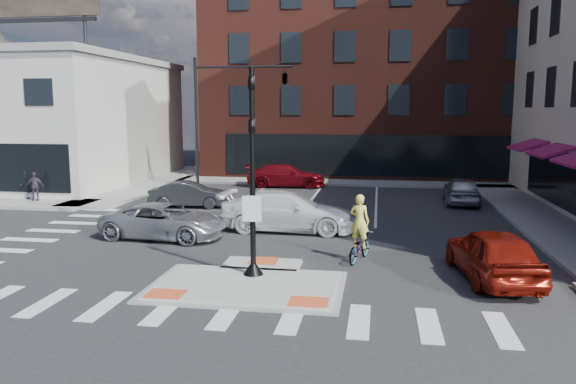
% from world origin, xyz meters
% --- Properties ---
extents(ground, '(120.00, 120.00, 0.00)m').
position_xyz_m(ground, '(0.00, 0.00, 0.00)').
color(ground, '#28282B').
rests_on(ground, ground).
extents(refuge_island, '(5.40, 4.65, 0.13)m').
position_xyz_m(refuge_island, '(0.00, -0.26, 0.05)').
color(refuge_island, gray).
rests_on(refuge_island, ground).
extents(sidewalk_nw, '(23.50, 20.50, 0.15)m').
position_xyz_m(sidewalk_nw, '(-16.76, 15.29, 0.08)').
color(sidewalk_nw, gray).
rests_on(sidewalk_nw, ground).
extents(sidewalk_e, '(3.00, 24.00, 0.15)m').
position_xyz_m(sidewalk_e, '(10.80, 10.00, 0.07)').
color(sidewalk_e, gray).
rests_on(sidewalk_e, ground).
extents(sidewalk_n, '(26.00, 3.00, 0.15)m').
position_xyz_m(sidewalk_n, '(3.00, 22.00, 0.07)').
color(sidewalk_n, gray).
rests_on(sidewalk_n, ground).
extents(building_nw, '(20.40, 16.40, 14.40)m').
position_xyz_m(building_nw, '(-21.98, 19.98, 4.23)').
color(building_nw, beige).
rests_on(building_nw, ground).
extents(building_n, '(24.40, 18.40, 15.50)m').
position_xyz_m(building_n, '(3.00, 31.99, 7.80)').
color(building_n, '#56231A').
rests_on(building_n, ground).
extents(building_far_left, '(10.00, 12.00, 10.00)m').
position_xyz_m(building_far_left, '(-4.00, 52.00, 5.00)').
color(building_far_left, slate).
rests_on(building_far_left, ground).
extents(building_far_right, '(12.00, 12.00, 12.00)m').
position_xyz_m(building_far_right, '(9.00, 54.00, 6.00)').
color(building_far_right, brown).
rests_on(building_far_right, ground).
extents(signal_pole, '(0.60, 0.60, 5.98)m').
position_xyz_m(signal_pole, '(0.00, 0.40, 2.36)').
color(signal_pole, black).
rests_on(signal_pole, refuge_island).
extents(mast_arm_signal, '(6.10, 2.24, 8.00)m').
position_xyz_m(mast_arm_signal, '(-3.47, 18.00, 6.21)').
color(mast_arm_signal, black).
rests_on(mast_arm_signal, ground).
extents(silver_suv, '(4.99, 2.64, 1.34)m').
position_xyz_m(silver_suv, '(-4.50, 4.89, 0.67)').
color(silver_suv, '#B4B6BC').
rests_on(silver_suv, ground).
extents(red_sedan, '(2.44, 4.74, 1.54)m').
position_xyz_m(red_sedan, '(6.91, 1.39, 0.77)').
color(red_sedan, maroon).
rests_on(red_sedan, ground).
extents(white_pickup, '(5.56, 2.34, 1.60)m').
position_xyz_m(white_pickup, '(-0.05, 7.00, 0.80)').
color(white_pickup, white).
rests_on(white_pickup, ground).
extents(bg_car_dark, '(4.07, 1.83, 1.30)m').
position_xyz_m(bg_car_dark, '(-5.84, 11.66, 0.65)').
color(bg_car_dark, '#28282D').
rests_on(bg_car_dark, ground).
extents(bg_car_silver, '(1.86, 4.28, 1.43)m').
position_xyz_m(bg_car_silver, '(7.89, 14.91, 0.72)').
color(bg_car_silver, '#ADAEB4').
rests_on(bg_car_silver, ground).
extents(bg_car_red, '(5.09, 2.36, 1.44)m').
position_xyz_m(bg_car_red, '(-2.24, 19.78, 0.72)').
color(bg_car_red, maroon).
rests_on(bg_car_red, ground).
extents(cyclist, '(1.12, 1.87, 2.22)m').
position_xyz_m(cyclist, '(3.00, 2.80, 0.75)').
color(cyclist, '#3F3F44').
rests_on(cyclist, ground).
extents(pedestrian_a, '(0.93, 0.91, 1.52)m').
position_xyz_m(pedestrian_a, '(-15.10, 12.00, 0.91)').
color(pedestrian_a, black).
rests_on(pedestrian_a, sidewalk_nw).
extents(pedestrian_b, '(0.96, 0.68, 1.51)m').
position_xyz_m(pedestrian_b, '(-14.20, 11.38, 0.91)').
color(pedestrian_b, '#37313C').
rests_on(pedestrian_b, sidewalk_nw).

